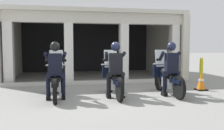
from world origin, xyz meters
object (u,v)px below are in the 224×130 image
(police_officer_left, at_px, (55,65))
(traffic_cone_flank, at_px, (201,82))
(bollard_kerbside, at_px, (201,70))
(motorcycle_left, at_px, (56,80))
(motorcycle_right, at_px, (167,78))
(police_officer_center, at_px, (115,65))
(motorcycle_center, at_px, (113,79))
(police_officer_right, at_px, (171,64))

(police_officer_left, height_order, traffic_cone_flank, police_officer_left)
(traffic_cone_flank, relative_size, bollard_kerbside, 0.59)
(motorcycle_left, xyz_separation_m, motorcycle_right, (3.32, -0.12, 0.00))
(police_officer_center, distance_m, motorcycle_right, 1.73)
(traffic_cone_flank, distance_m, bollard_kerbside, 1.88)
(police_officer_center, height_order, bollard_kerbside, police_officer_center)
(motorcycle_right, bearing_deg, police_officer_left, -177.86)
(motorcycle_center, distance_m, bollard_kerbside, 4.43)
(motorcycle_center, xyz_separation_m, motorcycle_right, (1.66, -0.06, 0.00))
(police_officer_left, xyz_separation_m, traffic_cone_flank, (4.70, 0.51, -0.65))
(police_officer_right, height_order, traffic_cone_flank, police_officer_right)
(bollard_kerbside, bearing_deg, traffic_cone_flank, -121.35)
(police_officer_left, bearing_deg, bollard_kerbside, 18.87)
(motorcycle_right, relative_size, traffic_cone_flank, 3.46)
(police_officer_right, xyz_separation_m, traffic_cone_flank, (1.38, 0.63, -0.65))
(motorcycle_center, height_order, bollard_kerbside, motorcycle_center)
(police_officer_left, bearing_deg, motorcycle_center, 5.96)
(police_officer_center, xyz_separation_m, bollard_kerbside, (4.01, 2.17, -0.44))
(bollard_kerbside, bearing_deg, motorcycle_left, -162.20)
(bollard_kerbside, bearing_deg, motorcycle_right, -140.42)
(motorcycle_left, relative_size, motorcycle_right, 1.00)
(motorcycle_center, xyz_separation_m, police_officer_right, (1.66, -0.34, 0.44))
(police_officer_center, distance_m, bollard_kerbside, 4.58)
(motorcycle_center, height_order, police_officer_center, police_officer_center)
(motorcycle_left, distance_m, motorcycle_center, 1.66)
(motorcycle_right, bearing_deg, police_officer_center, -172.87)
(motorcycle_left, height_order, police_officer_left, police_officer_left)
(motorcycle_right, height_order, traffic_cone_flank, motorcycle_right)
(motorcycle_center, bearing_deg, police_officer_left, -173.73)
(police_officer_left, distance_m, motorcycle_right, 3.35)
(police_officer_left, height_order, police_officer_center, same)
(motorcycle_left, relative_size, police_officer_left, 1.29)
(motorcycle_left, distance_m, police_officer_center, 1.75)
(police_officer_left, xyz_separation_m, motorcycle_center, (1.66, 0.22, -0.44))
(motorcycle_left, distance_m, bollard_kerbside, 5.95)
(motorcycle_left, height_order, police_officer_center, police_officer_center)
(motorcycle_center, bearing_deg, police_officer_right, -12.83)
(motorcycle_center, relative_size, bollard_kerbside, 2.03)
(motorcycle_right, distance_m, bollard_kerbside, 3.05)
(police_officer_left, relative_size, bollard_kerbside, 1.58)
(police_officer_left, xyz_separation_m, motorcycle_right, (3.32, 0.16, -0.44))
(police_officer_left, xyz_separation_m, police_officer_center, (1.66, -0.07, 0.00))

